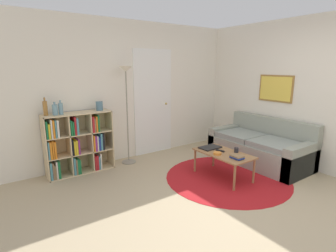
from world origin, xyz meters
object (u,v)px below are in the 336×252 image
bottle_middle (55,110)px  bookshelf (76,144)px  vase_on_shelf (99,106)px  floor_lamp (126,87)px  couch (261,148)px  bowl (217,153)px  cup (236,150)px  bottle_right (61,109)px  laptop (210,147)px  bottle_left (45,108)px  coffee_table (223,155)px

bottle_middle → bookshelf: bearing=4.6°
vase_on_shelf → bookshelf: bearing=179.7°
floor_lamp → couch: bearing=-34.3°
bowl → cup: bearing=-17.8°
cup → bookshelf: bearing=140.9°
couch → vase_on_shelf: bearing=149.9°
bowl → bottle_middle: (-2.02, 1.54, 0.68)m
floor_lamp → bottle_right: floor_lamp is taller
laptop → bottle_left: 2.71m
bookshelf → couch: size_ratio=0.61×
bowl → bottle_right: size_ratio=0.56×
couch → vase_on_shelf: (-2.54, 1.47, 0.83)m
coffee_table → vase_on_shelf: vase_on_shelf is taller
floor_lamp → bottle_right: size_ratio=7.86×
coffee_table → bottle_right: 2.68m
vase_on_shelf → couch: bearing=-30.1°
bowl → vase_on_shelf: (-1.29, 1.56, 0.67)m
bottle_middle → bowl: bearing=-37.4°
couch → bottle_middle: bearing=156.0°
bowl → bottle_left: bearing=143.6°
coffee_table → bottle_right: size_ratio=4.21×
bottle_middle → vase_on_shelf: 0.72m
bookshelf → coffee_table: bookshelf is taller
couch → bottle_left: (-3.39, 1.49, 0.87)m
bookshelf → floor_lamp: (0.92, -0.07, 0.91)m
bottle_left → bottle_middle: bottle_left is taller
couch → coffee_table: size_ratio=1.88×
couch → vase_on_shelf: size_ratio=11.55×
bottle_left → laptop: bearing=-29.1°
coffee_table → vase_on_shelf: (-1.44, 1.56, 0.73)m
bottle_left → bottle_middle: (0.13, -0.04, -0.03)m
cup → vase_on_shelf: size_ratio=0.52×
couch → bottle_right: 3.59m
floor_lamp → cup: 2.18m
bottle_left → cup: bearing=-34.3°
floor_lamp → coffee_table: floor_lamp is taller
coffee_table → bowl: size_ratio=7.50×
couch → coffee_table: bearing=-175.7°
floor_lamp → vase_on_shelf: floor_lamp is taller
laptop → bottle_middle: 2.57m
coffee_table → cup: 0.22m
bottle_middle → vase_on_shelf: bearing=1.7°
floor_lamp → laptop: bearing=-51.3°
couch → bottle_middle: 3.67m
vase_on_shelf → cup: bearing=-45.8°
vase_on_shelf → laptop: bearing=-41.1°
vase_on_shelf → bottle_left: bearing=178.7°
cup → vase_on_shelf: 2.41m
bottle_left → bowl: bearing=-36.4°
laptop → bottle_right: size_ratio=1.58×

